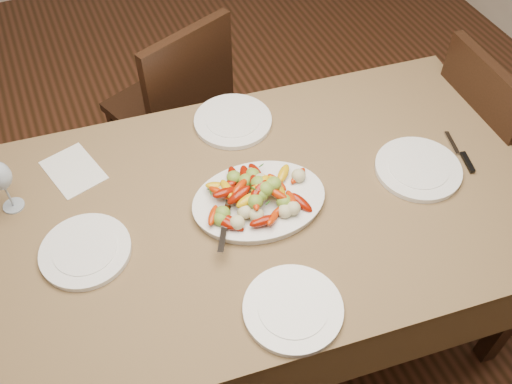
{
  "coord_description": "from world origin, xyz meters",
  "views": [
    {
      "loc": [
        -0.24,
        -0.93,
        2.16
      ],
      "look_at": [
        0.21,
        0.1,
        0.82
      ],
      "focal_mm": 40.0,
      "sensor_mm": 36.0,
      "label": 1
    }
  ],
  "objects_px": {
    "serving_platter": "(259,202)",
    "plate_left": "(86,251)",
    "dining_table": "(256,270)",
    "chair_far": "(167,106)",
    "plate_near": "(293,309)",
    "chair_right": "(495,148)",
    "plate_right": "(418,169)",
    "wine_glass": "(3,185)",
    "plate_far": "(233,121)"
  },
  "relations": [
    {
      "from": "plate_right",
      "to": "plate_far",
      "type": "bearing_deg",
      "value": 136.19
    },
    {
      "from": "plate_near",
      "to": "plate_left",
      "type": "bearing_deg",
      "value": 139.15
    },
    {
      "from": "chair_far",
      "to": "chair_right",
      "type": "height_order",
      "value": "same"
    },
    {
      "from": "dining_table",
      "to": "plate_right",
      "type": "relative_size",
      "value": 6.49
    },
    {
      "from": "plate_right",
      "to": "plate_far",
      "type": "relative_size",
      "value": 1.02
    },
    {
      "from": "plate_near",
      "to": "wine_glass",
      "type": "relative_size",
      "value": 1.34
    },
    {
      "from": "plate_right",
      "to": "wine_glass",
      "type": "height_order",
      "value": "wine_glass"
    },
    {
      "from": "chair_right",
      "to": "serving_platter",
      "type": "xyz_separation_m",
      "value": [
        -1.11,
        -0.1,
        0.3
      ]
    },
    {
      "from": "chair_far",
      "to": "wine_glass",
      "type": "xyz_separation_m",
      "value": [
        -0.65,
        -0.58,
        0.39
      ]
    },
    {
      "from": "dining_table",
      "to": "serving_platter",
      "type": "xyz_separation_m",
      "value": [
        0.01,
        -0.0,
        0.39
      ]
    },
    {
      "from": "dining_table",
      "to": "plate_right",
      "type": "xyz_separation_m",
      "value": [
        0.55,
        -0.08,
        0.39
      ]
    },
    {
      "from": "serving_platter",
      "to": "plate_near",
      "type": "relative_size",
      "value": 1.49
    },
    {
      "from": "chair_right",
      "to": "serving_platter",
      "type": "bearing_deg",
      "value": 97.45
    },
    {
      "from": "plate_right",
      "to": "plate_far",
      "type": "distance_m",
      "value": 0.66
    },
    {
      "from": "plate_left",
      "to": "serving_platter",
      "type": "bearing_deg",
      "value": -3.56
    },
    {
      "from": "plate_left",
      "to": "plate_right",
      "type": "xyz_separation_m",
      "value": [
        1.08,
        -0.11,
        0.0
      ]
    },
    {
      "from": "plate_near",
      "to": "wine_glass",
      "type": "bearing_deg",
      "value": 133.7
    },
    {
      "from": "plate_left",
      "to": "plate_right",
      "type": "distance_m",
      "value": 1.09
    },
    {
      "from": "dining_table",
      "to": "wine_glass",
      "type": "height_order",
      "value": "wine_glass"
    },
    {
      "from": "chair_right",
      "to": "serving_platter",
      "type": "height_order",
      "value": "chair_right"
    },
    {
      "from": "plate_far",
      "to": "dining_table",
      "type": "bearing_deg",
      "value": -100.96
    },
    {
      "from": "plate_right",
      "to": "plate_near",
      "type": "relative_size",
      "value": 1.03
    },
    {
      "from": "plate_far",
      "to": "plate_near",
      "type": "height_order",
      "value": "same"
    },
    {
      "from": "wine_glass",
      "to": "plate_far",
      "type": "bearing_deg",
      "value": 6.04
    },
    {
      "from": "chair_right",
      "to": "plate_near",
      "type": "bearing_deg",
      "value": 114.51
    },
    {
      "from": "plate_left",
      "to": "plate_right",
      "type": "bearing_deg",
      "value": -5.85
    },
    {
      "from": "plate_right",
      "to": "plate_near",
      "type": "bearing_deg",
      "value": -153.48
    },
    {
      "from": "plate_far",
      "to": "plate_near",
      "type": "bearing_deg",
      "value": -99.58
    },
    {
      "from": "chair_far",
      "to": "plate_near",
      "type": "bearing_deg",
      "value": 68.53
    },
    {
      "from": "chair_right",
      "to": "plate_right",
      "type": "xyz_separation_m",
      "value": [
        -0.57,
        -0.17,
        0.29
      ]
    },
    {
      "from": "plate_far",
      "to": "chair_far",
      "type": "bearing_deg",
      "value": 103.9
    },
    {
      "from": "plate_right",
      "to": "plate_near",
      "type": "distance_m",
      "value": 0.67
    },
    {
      "from": "chair_right",
      "to": "plate_far",
      "type": "bearing_deg",
      "value": 77.32
    },
    {
      "from": "serving_platter",
      "to": "plate_left",
      "type": "xyz_separation_m",
      "value": [
        -0.54,
        0.03,
        -0.0
      ]
    },
    {
      "from": "plate_left",
      "to": "plate_far",
      "type": "distance_m",
      "value": 0.7
    },
    {
      "from": "serving_platter",
      "to": "plate_right",
      "type": "distance_m",
      "value": 0.55
    },
    {
      "from": "plate_right",
      "to": "plate_near",
      "type": "height_order",
      "value": "same"
    },
    {
      "from": "chair_far",
      "to": "serving_platter",
      "type": "bearing_deg",
      "value": 72.61
    },
    {
      "from": "chair_far",
      "to": "wine_glass",
      "type": "height_order",
      "value": "wine_glass"
    },
    {
      "from": "plate_right",
      "to": "wine_glass",
      "type": "bearing_deg",
      "value": 163.31
    },
    {
      "from": "chair_right",
      "to": "plate_far",
      "type": "relative_size",
      "value": 3.43
    },
    {
      "from": "chair_far",
      "to": "chair_right",
      "type": "distance_m",
      "value": 1.41
    },
    {
      "from": "serving_platter",
      "to": "plate_far",
      "type": "height_order",
      "value": "serving_platter"
    },
    {
      "from": "serving_platter",
      "to": "dining_table",
      "type": "bearing_deg",
      "value": 163.83
    },
    {
      "from": "plate_near",
      "to": "chair_right",
      "type": "bearing_deg",
      "value": 22.1
    },
    {
      "from": "chair_far",
      "to": "chair_right",
      "type": "bearing_deg",
      "value": 124.92
    },
    {
      "from": "dining_table",
      "to": "plate_far",
      "type": "distance_m",
      "value": 0.55
    },
    {
      "from": "serving_platter",
      "to": "plate_left",
      "type": "distance_m",
      "value": 0.54
    },
    {
      "from": "chair_far",
      "to": "plate_right",
      "type": "xyz_separation_m",
      "value": [
        0.6,
        -0.96,
        0.29
      ]
    },
    {
      "from": "serving_platter",
      "to": "plate_left",
      "type": "bearing_deg",
      "value": 176.44
    }
  ]
}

